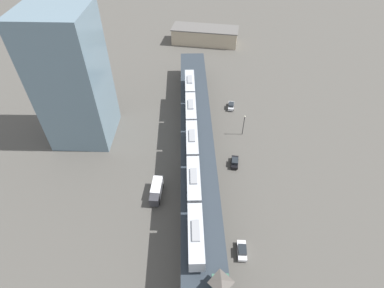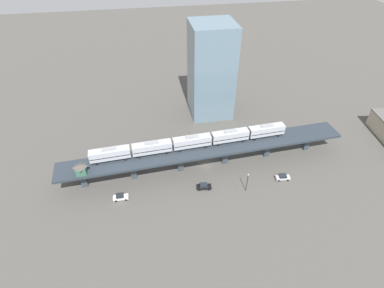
# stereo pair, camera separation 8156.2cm
# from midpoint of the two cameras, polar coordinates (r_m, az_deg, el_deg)

# --- Properties ---
(ground_plane) EXTENTS (400.00, 400.00, 0.00)m
(ground_plane) POSITION_cam_midpoint_polar(r_m,az_deg,el_deg) (81.90, 22.77, -16.45)
(ground_plane) COLOR #4C4944
(elevated_viaduct) EXTENTS (14.10, 92.34, 7.22)m
(elevated_viaduct) POSITION_cam_midpoint_polar(r_m,az_deg,el_deg) (77.11, 23.81, -13.78)
(elevated_viaduct) COLOR #283039
(elevated_viaduct) RESTS_ON ground
(subway_train) EXTENTS (6.70, 62.45, 4.45)m
(subway_train) POSITION_cam_midpoint_polar(r_m,az_deg,el_deg) (73.10, 21.26, -12.13)
(subway_train) COLOR #ADB2BA
(subway_train) RESTS_ON elevated_viaduct
(signal_hut) EXTENTS (3.41, 3.41, 3.40)m
(signal_hut) POSITION_cam_midpoint_polar(r_m,az_deg,el_deg) (62.71, -5.70, -21.73)
(signal_hut) COLOR #33604C
(signal_hut) RESTS_ON elevated_viaduct
(street_car_silver) EXTENTS (2.34, 4.58, 1.89)m
(street_car_silver) POSITION_cam_midpoint_polar(r_m,az_deg,el_deg) (90.08, 39.19, -17.15)
(street_car_silver) COLOR #B7BABF
(street_car_silver) RESTS_ON ground
(street_car_white) EXTENTS (2.01, 4.43, 1.89)m
(street_car_white) POSITION_cam_midpoint_polar(r_m,az_deg,el_deg) (68.35, 4.76, -27.57)
(street_car_white) COLOR silver
(street_car_white) RESTS_ON ground
(street_car_black) EXTENTS (2.35, 4.58, 1.89)m
(street_car_black) POSITION_cam_midpoint_polar(r_m,az_deg,el_deg) (75.93, 24.88, -22.46)
(street_car_black) COLOR black
(street_car_black) RESTS_ON ground
(delivery_truck) EXTENTS (2.66, 7.30, 3.20)m
(delivery_truck) POSITION_cam_midpoint_polar(r_m,az_deg,el_deg) (80.14, 11.39, -12.66)
(delivery_truck) COLOR #333338
(delivery_truck) RESTS_ON ground
(street_lamp) EXTENTS (0.44, 0.44, 6.94)m
(street_lamp) POSITION_cam_midpoint_polar(r_m,az_deg,el_deg) (78.94, 34.68, -20.08)
(street_lamp) COLOR black
(street_lamp) RESTS_ON ground
(office_tower) EXTENTS (16.00, 16.00, 36.00)m
(office_tower) POSITION_cam_midpoint_polar(r_m,az_deg,el_deg) (94.20, 20.84, 7.20)
(office_tower) COLOR slate
(office_tower) RESTS_ON ground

